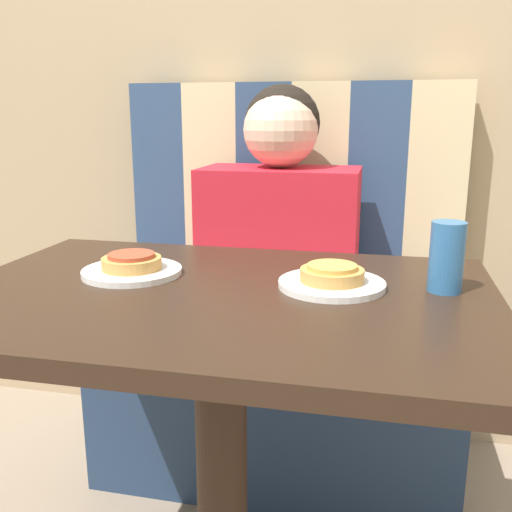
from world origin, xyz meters
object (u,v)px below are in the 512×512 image
(plate_right, at_px, (332,284))
(drinking_cup, at_px, (447,257))
(pizza_right, at_px, (332,274))
(plate_left, at_px, (132,272))
(person, at_px, (280,219))
(pizza_left, at_px, (132,262))

(plate_right, xyz_separation_m, drinking_cup, (0.20, 0.02, 0.06))
(plate_right, relative_size, pizza_right, 1.67)
(plate_left, bearing_deg, drinking_cup, 2.02)
(person, xyz_separation_m, pizza_right, (0.20, -0.56, 0.00))
(plate_left, relative_size, pizza_left, 1.67)
(plate_right, xyz_separation_m, pizza_left, (-0.40, -0.00, 0.02))
(pizza_left, bearing_deg, person, 70.42)
(person, relative_size, pizza_right, 5.90)
(plate_right, relative_size, drinking_cup, 1.55)
(plate_left, relative_size, pizza_right, 1.67)
(person, xyz_separation_m, plate_left, (-0.20, -0.56, -0.02))
(plate_left, distance_m, pizza_right, 0.40)
(pizza_left, xyz_separation_m, drinking_cup, (0.59, 0.02, 0.04))
(pizza_left, bearing_deg, plate_right, 0.00)
(plate_left, relative_size, plate_right, 1.00)
(person, bearing_deg, plate_right, -70.42)
(pizza_right, distance_m, drinking_cup, 0.20)
(plate_left, distance_m, plate_right, 0.40)
(plate_right, height_order, pizza_left, pizza_left)
(person, distance_m, drinking_cup, 0.67)
(pizza_left, relative_size, pizza_right, 1.00)
(pizza_right, relative_size, drinking_cup, 0.93)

